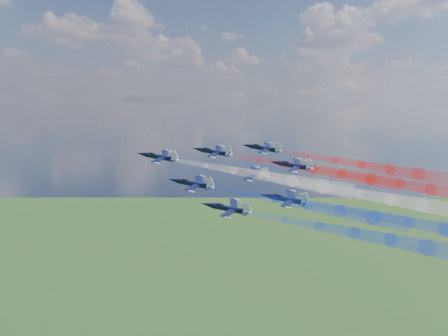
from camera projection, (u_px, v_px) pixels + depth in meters
jet_lead at (159, 157)px, 146.56m from camera, size 16.39×16.65×7.74m
trail_lead at (263, 176)px, 140.70m from camera, size 35.73×39.35×12.20m
jet_inner_left at (193, 184)px, 134.90m from camera, size 16.39×16.65×7.74m
trail_inner_left at (308, 205)px, 129.04m from camera, size 35.73×39.35×12.20m
jet_inner_right at (214, 152)px, 155.32m from camera, size 16.39×16.65×7.74m
trail_inner_right at (314, 169)px, 149.46m from camera, size 35.73×39.35×12.20m
jet_outer_left at (228, 209)px, 124.55m from camera, size 16.39×16.65×7.74m
trail_outer_left at (354, 233)px, 118.69m from camera, size 35.73×39.35×12.20m
jet_center_third at (249, 174)px, 143.51m from camera, size 16.39×16.65×7.74m
trail_center_third at (359, 194)px, 137.64m from camera, size 35.73×39.35×12.20m
jet_outer_right at (264, 148)px, 160.14m from camera, size 16.39×16.65×7.74m
trail_outer_right at (362, 165)px, 154.27m from camera, size 35.73×39.35×12.20m
jet_rear_left at (286, 199)px, 130.04m from camera, size 16.39×16.65×7.74m
trail_rear_left at (410, 222)px, 124.18m from camera, size 35.73×39.35×12.20m
jet_rear_right at (293, 165)px, 148.69m from camera, size 16.39×16.65×7.74m
trail_rear_right at (401, 184)px, 142.82m from camera, size 35.73×39.35×12.20m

